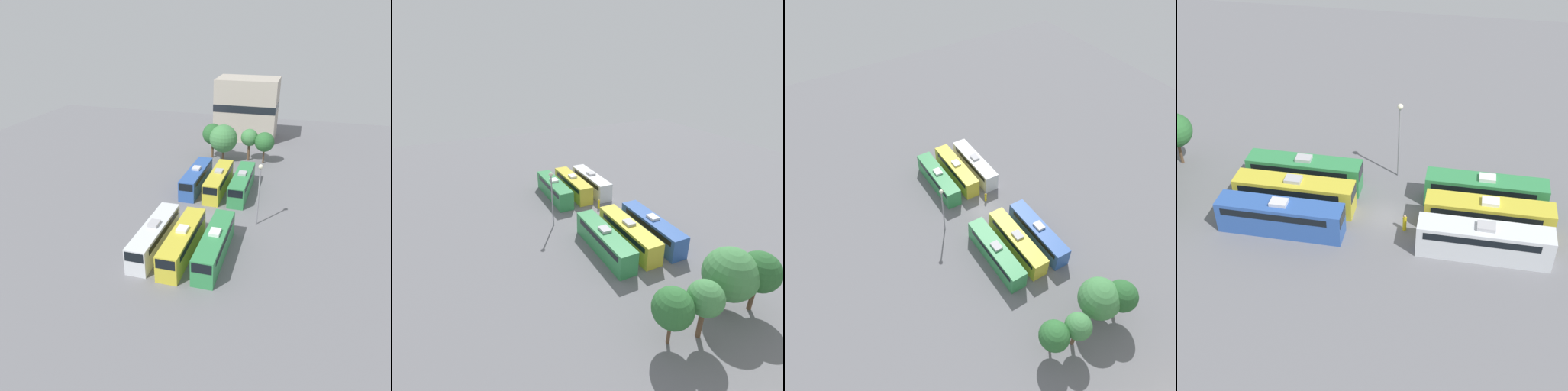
# 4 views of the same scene
# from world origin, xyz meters

# --- Properties ---
(ground_plane) EXTENTS (120.34, 120.34, 0.00)m
(ground_plane) POSITION_xyz_m (0.00, 0.00, 0.00)
(ground_plane) COLOR slate
(bus_0) EXTENTS (2.50, 11.95, 3.60)m
(bus_0) POSITION_xyz_m (-3.73, -9.31, 1.78)
(bus_0) COLOR silver
(bus_0) RESTS_ON ground_plane
(bus_1) EXTENTS (2.50, 11.95, 3.60)m
(bus_1) POSITION_xyz_m (-0.09, -9.62, 1.78)
(bus_1) COLOR gold
(bus_1) RESTS_ON ground_plane
(bus_2) EXTENTS (2.50, 11.95, 3.60)m
(bus_2) POSITION_xyz_m (3.69, -9.27, 1.78)
(bus_2) COLOR #338C4C
(bus_2) RESTS_ON ground_plane
(bus_3) EXTENTS (2.50, 11.95, 3.60)m
(bus_3) POSITION_xyz_m (-3.78, 9.48, 1.78)
(bus_3) COLOR #2D56A8
(bus_3) RESTS_ON ground_plane
(bus_4) EXTENTS (2.50, 11.95, 3.60)m
(bus_4) POSITION_xyz_m (-0.03, 9.26, 1.78)
(bus_4) COLOR gold
(bus_4) RESTS_ON ground_plane
(bus_5) EXTENTS (2.50, 11.95, 3.60)m
(bus_5) POSITION_xyz_m (3.73, 9.32, 1.78)
(bus_5) COLOR #338C4C
(bus_5) RESTS_ON ground_plane
(worker_person) EXTENTS (0.36, 0.36, 1.78)m
(worker_person) POSITION_xyz_m (-1.49, -1.97, 0.83)
(worker_person) COLOR gold
(worker_person) RESTS_ON ground_plane
(light_pole) EXTENTS (0.60, 0.60, 8.65)m
(light_pole) POSITION_xyz_m (7.38, -0.03, 5.78)
(light_pole) COLOR gray
(light_pole) RESTS_ON ground_plane
(tree_0) EXTENTS (4.05, 4.05, 6.80)m
(tree_0) POSITION_xyz_m (-4.76, 24.65, 4.74)
(tree_0) COLOR brown
(tree_0) RESTS_ON ground_plane
(tree_1) EXTENTS (5.34, 5.34, 7.10)m
(tree_1) POSITION_xyz_m (-2.35, 23.38, 4.42)
(tree_1) COLOR brown
(tree_1) RESTS_ON ground_plane
(tree_2) EXTENTS (3.27, 3.27, 6.25)m
(tree_2) POSITION_xyz_m (2.42, 24.84, 4.55)
(tree_2) COLOR brown
(tree_2) RESTS_ON ground_plane
(tree_3) EXTENTS (3.71, 3.71, 6.02)m
(tree_3) POSITION_xyz_m (5.39, 24.15, 4.15)
(tree_3) COLOR brown
(tree_3) RESTS_ON ground_plane
(depot_building) EXTENTS (13.54, 9.53, 13.35)m
(depot_building) POSITION_xyz_m (-0.64, 40.43, 6.75)
(depot_building) COLOR #B2A899
(depot_building) RESTS_ON ground_plane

